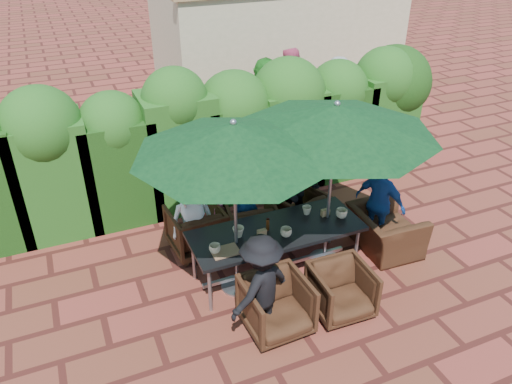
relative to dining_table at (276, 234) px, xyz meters
name	(u,v)px	position (x,y,z in m)	size (l,w,h in m)	color
ground	(262,272)	(-0.17, 0.09, -0.68)	(80.00, 80.00, 0.00)	maroon
dining_table	(276,234)	(0.00, 0.00, 0.00)	(2.37, 0.90, 0.75)	black
umbrella_left	(234,139)	(-0.61, -0.05, 1.54)	(2.45, 2.45, 2.46)	gray
umbrella_right	(336,119)	(0.79, 0.00, 1.54)	(2.65, 2.65, 2.46)	gray
chair_far_left	(196,227)	(-0.85, 1.00, -0.28)	(0.77, 0.72, 0.79)	black
chair_far_mid	(250,219)	(-0.02, 0.90, -0.29)	(0.75, 0.70, 0.77)	black
chair_far_right	(300,210)	(0.82, 0.86, -0.31)	(0.71, 0.66, 0.73)	black
chair_near_left	(277,303)	(-0.44, -0.94, -0.29)	(0.76, 0.71, 0.78)	black
chair_near_right	(342,288)	(0.44, -1.00, -0.31)	(0.71, 0.67, 0.73)	black
chair_end_right	(386,224)	(1.75, -0.11, -0.24)	(1.00, 0.65, 0.88)	black
adult_far_left	(192,219)	(-0.92, 0.88, -0.04)	(0.63, 0.37, 1.27)	white
adult_far_mid	(246,203)	(-0.06, 0.94, -0.02)	(0.47, 0.38, 1.31)	#1D4C9E
adult_far_right	(298,190)	(0.81, 0.93, 0.01)	(0.66, 0.40, 1.38)	black
adult_near_left	(261,287)	(-0.63, -0.91, 0.01)	(0.88, 0.40, 1.38)	black
adult_end_right	(380,203)	(1.75, 0.09, 0.02)	(0.82, 0.41, 1.39)	#1D4C9E
child_left	(221,221)	(-0.44, 1.02, -0.30)	(0.27, 0.22, 0.76)	#CA476F
child_right	(276,207)	(0.48, 1.03, -0.27)	(0.29, 0.24, 0.81)	#9E4FAB
pedestrian_a	(265,100)	(1.73, 4.27, 0.24)	(1.71, 0.61, 1.83)	#258123
pedestrian_b	(288,90)	(2.46, 4.60, 0.26)	(0.90, 0.55, 1.87)	#CA476F
pedestrian_c	(337,93)	(3.54, 4.32, 0.14)	(1.05, 0.48, 1.64)	gray
cup_a	(215,249)	(-0.93, -0.15, 0.13)	(0.15, 0.15, 0.12)	beige
cup_b	(238,232)	(-0.53, 0.06, 0.15)	(0.15, 0.15, 0.14)	beige
cup_c	(286,232)	(0.05, -0.18, 0.14)	(0.16, 0.16, 0.12)	beige
cup_d	(307,210)	(0.56, 0.19, 0.14)	(0.13, 0.13, 0.12)	beige
cup_e	(341,213)	(0.96, -0.08, 0.14)	(0.16, 0.16, 0.13)	beige
ketchup_bottle	(268,224)	(-0.11, 0.05, 0.16)	(0.04, 0.04, 0.17)	#B20C0A
sauce_bottle	(268,225)	(-0.11, 0.04, 0.16)	(0.04, 0.04, 0.17)	#4C230C
serving_tray	(225,251)	(-0.81, -0.19, 0.08)	(0.35, 0.25, 0.02)	#8B6243
number_block_left	(262,233)	(-0.24, -0.06, 0.12)	(0.12, 0.06, 0.10)	tan
number_block_right	(325,212)	(0.78, 0.05, 0.12)	(0.12, 0.06, 0.10)	tan
hedge_wall	(197,129)	(-0.34, 2.41, 0.66)	(9.10, 1.60, 2.42)	black
building	(277,33)	(3.33, 7.08, 0.93)	(6.20, 3.08, 3.20)	beige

